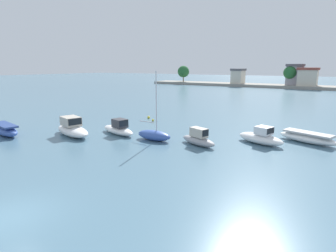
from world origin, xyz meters
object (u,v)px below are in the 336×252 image
at_px(moored_boat_1, 72,129).
at_px(mooring_buoy_3, 153,120).
at_px(mooring_buoy_0, 149,117).
at_px(moored_boat_3, 154,135).
at_px(moored_boat_6, 308,138).
at_px(moored_boat_2, 118,129).
at_px(moored_boat_4, 198,139).
at_px(moored_boat_5, 261,137).
at_px(moored_boat_0, 5,130).
at_px(mooring_buoy_4, 71,125).

bearing_deg(moored_boat_1, mooring_buoy_3, 92.17).
xyz_separation_m(moored_boat_1, mooring_buoy_0, (1.07, 11.22, -0.50)).
distance_m(moored_boat_3, mooring_buoy_3, 9.00).
bearing_deg(moored_boat_6, mooring_buoy_0, -167.54).
relative_size(moored_boat_2, moored_boat_6, 0.94).
relative_size(moored_boat_3, moored_boat_4, 1.64).
xyz_separation_m(moored_boat_2, moored_boat_6, (16.44, 6.61, -0.08)).
height_order(moored_boat_5, mooring_buoy_3, moored_boat_5).
bearing_deg(moored_boat_5, mooring_buoy_0, -177.25).
distance_m(moored_boat_0, mooring_buoy_4, 6.57).
distance_m(moored_boat_0, moored_boat_1, 6.69).
xyz_separation_m(moored_boat_0, moored_boat_4, (17.73, 7.01, 0.02)).
distance_m(moored_boat_2, moored_boat_5, 13.61).
distance_m(mooring_buoy_3, mooring_buoy_4, 9.61).
xyz_separation_m(moored_boat_1, moored_boat_6, (19.89, 9.45, -0.22)).
bearing_deg(moored_boat_1, moored_boat_0, -132.41).
bearing_deg(mooring_buoy_0, mooring_buoy_3, -37.51).
height_order(moored_boat_2, mooring_buoy_3, moored_boat_2).
height_order(moored_boat_0, moored_boat_5, moored_boat_5).
relative_size(moored_boat_1, moored_boat_5, 1.28).
bearing_deg(moored_boat_5, mooring_buoy_4, -149.91).
bearing_deg(moored_boat_0, moored_boat_2, 44.96).
xyz_separation_m(moored_boat_0, moored_boat_6, (25.61, 12.91, -0.09)).
relative_size(moored_boat_4, moored_boat_6, 0.72).
bearing_deg(moored_boat_4, moored_boat_3, -150.86).
relative_size(moored_boat_3, mooring_buoy_3, 22.83).
bearing_deg(moored_boat_0, moored_boat_1, 41.64).
relative_size(moored_boat_1, mooring_buoy_3, 21.09).
bearing_deg(moored_boat_1, moored_boat_4, 32.89).
bearing_deg(mooring_buoy_4, moored_boat_6, 15.85).
relative_size(moored_boat_4, mooring_buoy_3, 13.92).
relative_size(moored_boat_0, moored_boat_5, 1.15).
bearing_deg(moored_boat_4, moored_boat_0, -139.48).
bearing_deg(mooring_buoy_3, moored_boat_1, -104.26).
height_order(moored_boat_5, mooring_buoy_0, moored_boat_5).
bearing_deg(moored_boat_6, moored_boat_3, -133.26).
distance_m(moored_boat_2, mooring_buoy_3, 7.30).
bearing_deg(moored_boat_4, mooring_buoy_0, 163.87).
height_order(moored_boat_2, moored_boat_6, moored_boat_2).
xyz_separation_m(moored_boat_0, mooring_buoy_3, (8.29, 13.54, -0.40)).
bearing_deg(moored_boat_5, moored_boat_4, -124.62).
height_order(moored_boat_1, moored_boat_6, moored_boat_1).
bearing_deg(mooring_buoy_4, moored_boat_3, 0.18).
bearing_deg(mooring_buoy_0, moored_boat_1, -95.47).
xyz_separation_m(moored_boat_0, mooring_buoy_4, (2.06, 6.22, -0.40)).
distance_m(moored_boat_2, moored_boat_4, 8.58).
bearing_deg(mooring_buoy_3, moored_boat_3, -54.04).
height_order(moored_boat_3, mooring_buoy_3, moored_boat_3).
height_order(moored_boat_4, mooring_buoy_3, moored_boat_4).
bearing_deg(moored_boat_2, moored_boat_4, 20.61).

